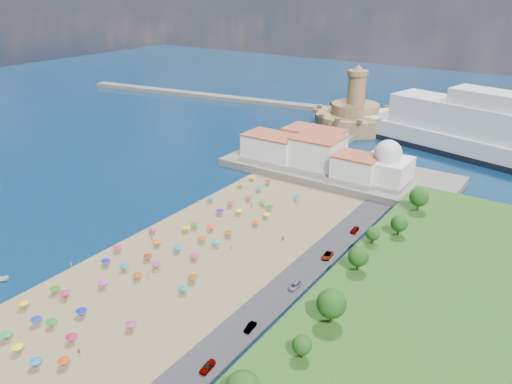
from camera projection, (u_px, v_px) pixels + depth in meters
The scene contains 11 objects.
ground at pixel (196, 242), 145.09m from camera, with size 700.00×700.00×0.00m, color #071938.
terrace at pixel (338, 171), 194.90m from camera, with size 90.00×36.00×3.00m, color #59544C.
jetty at pixel (327, 140), 233.03m from camera, with size 18.00×70.00×2.40m, color #59544C.
breakwater at pixel (221, 98), 317.93m from camera, with size 200.00×7.00×2.60m, color #59544C.
waterfront_buildings at pixel (310, 149), 199.64m from camera, with size 57.00×29.00×11.00m.
domed_building at pixel (387, 164), 180.11m from camera, with size 16.00×16.00×15.00m.
fortress at pixel (355, 116), 253.73m from camera, with size 40.00×40.00×32.40m.
beach_parasols at pixel (166, 250), 136.69m from camera, with size 31.20×117.32×2.20m.
beachgoers at pixel (184, 247), 139.88m from camera, with size 39.75×97.17×1.89m.
parked_cars at pixel (302, 279), 124.71m from camera, with size 2.68×73.54×1.42m.
hillside_trees at pixel (338, 284), 106.91m from camera, with size 11.46×110.98×7.77m.
Camera 1 is at (86.18, -95.97, 70.19)m, focal length 35.00 mm.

